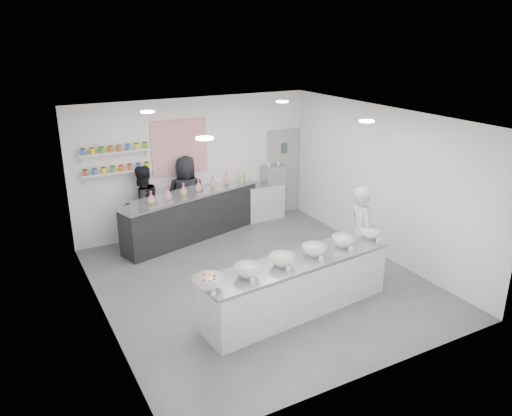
{
  "coord_description": "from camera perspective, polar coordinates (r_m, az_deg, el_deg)",
  "views": [
    {
      "loc": [
        -3.95,
        -7.15,
        4.36
      ],
      "look_at": [
        0.15,
        0.4,
        1.28
      ],
      "focal_mm": 35.0,
      "sensor_mm": 36.0,
      "label": 1
    }
  ],
  "objects": [
    {
      "name": "downlight_3",
      "position": [
        10.35,
        3.01,
        12.05
      ],
      "size": [
        0.24,
        0.24,
        0.02
      ],
      "primitive_type": "cylinder",
      "color": "white",
      "rests_on": "ceiling"
    },
    {
      "name": "floor",
      "position": [
        9.26,
        0.39,
        -8.36
      ],
      "size": [
        6.0,
        6.0,
        0.0
      ],
      "primitive_type": "plane",
      "color": "#515156",
      "rests_on": "ground"
    },
    {
      "name": "espresso_ledge",
      "position": [
        12.01,
        0.49,
        0.69
      ],
      "size": [
        1.19,
        0.38,
        0.89
      ],
      "primitive_type": "cube",
      "color": "#B9B8B3",
      "rests_on": "floor"
    },
    {
      "name": "downlight_1",
      "position": [
        8.27,
        12.55,
        9.66
      ],
      "size": [
        0.24,
        0.24,
        0.02
      ],
      "primitive_type": "cylinder",
      "color": "white",
      "rests_on": "ceiling"
    },
    {
      "name": "jar_shelf_lower",
      "position": [
        10.65,
        -15.6,
        3.98
      ],
      "size": [
        1.45,
        0.22,
        0.04
      ],
      "primitive_type": "cube",
      "color": "silver",
      "rests_on": "back_wall"
    },
    {
      "name": "back_door",
      "position": [
        12.35,
        3.12,
        4.15
      ],
      "size": [
        0.88,
        0.04,
        2.1
      ],
      "primitive_type": "cube",
      "color": "#969693",
      "rests_on": "floor"
    },
    {
      "name": "prep_bowls",
      "position": [
        7.93,
        4.88,
        -5.38
      ],
      "size": [
        3.69,
        0.88,
        0.16
      ],
      "primitive_type": null,
      "rotation": [
        0.0,
        0.0,
        0.1
      ],
      "color": "white",
      "rests_on": "prep_counter"
    },
    {
      "name": "prep_counter",
      "position": [
        8.17,
        4.77,
        -8.83
      ],
      "size": [
        3.44,
        1.11,
        0.92
      ],
      "primitive_type": "cube",
      "rotation": [
        0.0,
        0.0,
        0.1
      ],
      "color": "#B9B8B3",
      "rests_on": "floor"
    },
    {
      "name": "left_wall",
      "position": [
        7.79,
        -17.61,
        -2.76
      ],
      "size": [
        0.0,
        6.0,
        6.0
      ],
      "primitive_type": "plane",
      "rotation": [
        1.57,
        0.0,
        1.57
      ],
      "color": "white",
      "rests_on": "floor"
    },
    {
      "name": "back_bar",
      "position": [
        10.97,
        -7.28,
        -0.92
      ],
      "size": [
        3.38,
        1.49,
        1.04
      ],
      "primitive_type": "cube",
      "rotation": [
        0.0,
        0.0,
        0.27
      ],
      "color": "black",
      "rests_on": "floor"
    },
    {
      "name": "jar_shelf_upper",
      "position": [
        10.55,
        -15.8,
        6.18
      ],
      "size": [
        1.45,
        0.22,
        0.04
      ],
      "primitive_type": "cube",
      "color": "silver",
      "rests_on": "back_wall"
    },
    {
      "name": "preserve_jars",
      "position": [
        10.56,
        -15.71,
        5.42
      ],
      "size": [
        1.45,
        0.1,
        0.56
      ],
      "primitive_type": null,
      "color": "#C85425",
      "rests_on": "jar_shelf_lower"
    },
    {
      "name": "staff_left",
      "position": [
        10.8,
        -12.8,
        0.29
      ],
      "size": [
        0.98,
        0.86,
        1.71
      ],
      "primitive_type": "imported",
      "rotation": [
        0.0,
        0.0,
        3.43
      ],
      "color": "black",
      "rests_on": "floor"
    },
    {
      "name": "woman_prep",
      "position": [
        9.16,
        11.94,
        -2.92
      ],
      "size": [
        0.58,
        0.74,
        1.79
      ],
      "primitive_type": "imported",
      "rotation": [
        0.0,
        0.0,
        1.32
      ],
      "color": "beige",
      "rests_on": "floor"
    },
    {
      "name": "sneeze_guard",
      "position": [
        10.54,
        -6.47,
        2.03
      ],
      "size": [
        3.18,
        0.91,
        0.28
      ],
      "primitive_type": "cube",
      "rotation": [
        0.0,
        0.0,
        0.27
      ],
      "color": "white",
      "rests_on": "back_bar"
    },
    {
      "name": "ceiling",
      "position": [
        8.28,
        0.44,
        10.28
      ],
      "size": [
        6.0,
        6.0,
        0.0
      ],
      "primitive_type": "plane",
      "rotation": [
        3.14,
        0.0,
        0.0
      ],
      "color": "white",
      "rests_on": "floor"
    },
    {
      "name": "cookie_bags",
      "position": [
        10.76,
        -7.43,
        2.34
      ],
      "size": [
        2.12,
        0.73,
        0.27
      ],
      "primitive_type": null,
      "rotation": [
        0.0,
        0.0,
        0.27
      ],
      "color": "#D06285",
      "rests_on": "back_bar"
    },
    {
      "name": "espresso_machine",
      "position": [
        11.99,
        2.01,
        3.87
      ],
      "size": [
        0.52,
        0.36,
        0.4
      ],
      "primitive_type": "cube",
      "color": "#93969E",
      "rests_on": "espresso_ledge"
    },
    {
      "name": "downlight_0",
      "position": [
        6.8,
        -5.9,
        7.93
      ],
      "size": [
        0.24,
        0.24,
        0.02
      ],
      "primitive_type": "cylinder",
      "color": "white",
      "rests_on": "ceiling"
    },
    {
      "name": "pattern_panel",
      "position": [
        11.01,
        -8.74,
        6.87
      ],
      "size": [
        1.25,
        0.03,
        1.2
      ],
      "primitive_type": "cube",
      "color": "#D83D55",
      "rests_on": "back_wall"
    },
    {
      "name": "cup_stacks",
      "position": [
        11.61,
        -1.52,
        3.18
      ],
      "size": [
        0.24,
        0.24,
        0.33
      ],
      "primitive_type": null,
      "color": "#C7AF86",
      "rests_on": "espresso_ledge"
    },
    {
      "name": "label_cards",
      "position": [
        7.53,
        6.71,
        -7.26
      ],
      "size": [
        3.31,
        0.04,
        0.07
      ],
      "primitive_type": null,
      "color": "white",
      "rests_on": "prep_counter"
    },
    {
      "name": "staff_right",
      "position": [
        11.06,
        -7.89,
        1.33
      ],
      "size": [
        1.03,
        0.84,
        1.81
      ],
      "primitive_type": "imported",
      "rotation": [
        0.0,
        0.0,
        2.79
      ],
      "color": "black",
      "rests_on": "floor"
    },
    {
      "name": "back_wall",
      "position": [
        11.26,
        -6.99,
        4.87
      ],
      "size": [
        5.5,
        0.0,
        5.5
      ],
      "primitive_type": "plane",
      "rotation": [
        1.57,
        0.0,
        0.0
      ],
      "color": "white",
      "rests_on": "floor"
    },
    {
      "name": "downlight_2",
      "position": [
        9.22,
        -12.3,
        10.69
      ],
      "size": [
        0.24,
        0.24,
        0.02
      ],
      "primitive_type": "cylinder",
      "color": "white",
      "rests_on": "ceiling"
    },
    {
      "name": "right_wall",
      "position": [
        10.21,
        14.09,
        2.86
      ],
      "size": [
        0.0,
        6.0,
        6.0
      ],
      "primitive_type": "plane",
      "rotation": [
        1.57,
        0.0,
        -1.57
      ],
      "color": "white",
      "rests_on": "floor"
    }
  ]
}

